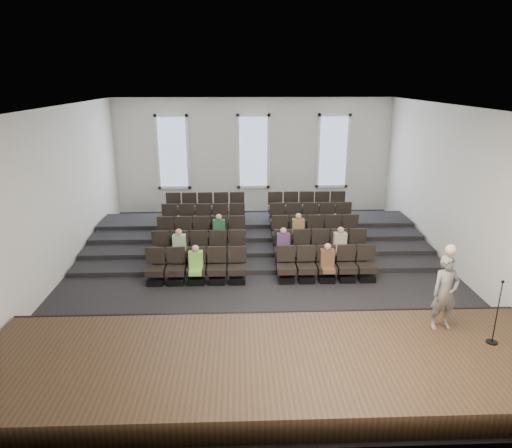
{
  "coord_description": "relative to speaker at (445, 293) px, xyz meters",
  "views": [
    {
      "loc": [
        -0.64,
        -12.93,
        5.78
      ],
      "look_at": [
        -0.13,
        0.5,
        1.46
      ],
      "focal_mm": 32.0,
      "sensor_mm": 36.0,
      "label": 1
    }
  ],
  "objects": [
    {
      "name": "ground",
      "position": [
        -3.79,
        4.16,
        -1.35
      ],
      "size": [
        14.0,
        14.0,
        0.0
      ],
      "primitive_type": "plane",
      "color": "black",
      "rests_on": "ground"
    },
    {
      "name": "ceiling",
      "position": [
        -3.79,
        4.16,
        3.66
      ],
      "size": [
        12.0,
        14.0,
        0.02
      ],
      "primitive_type": "cube",
      "color": "white",
      "rests_on": "ground"
    },
    {
      "name": "wall_back",
      "position": [
        -3.79,
        11.18,
        1.15
      ],
      "size": [
        12.0,
        0.04,
        5.0
      ],
      "primitive_type": "cube",
      "color": "silver",
      "rests_on": "ground"
    },
    {
      "name": "wall_front",
      "position": [
        -3.79,
        -2.86,
        1.15
      ],
      "size": [
        12.0,
        0.04,
        5.0
      ],
      "primitive_type": "cube",
      "color": "silver",
      "rests_on": "ground"
    },
    {
      "name": "wall_left",
      "position": [
        -9.81,
        4.16,
        1.15
      ],
      "size": [
        0.04,
        14.0,
        5.0
      ],
      "primitive_type": "cube",
      "color": "silver",
      "rests_on": "ground"
    },
    {
      "name": "wall_right",
      "position": [
        2.23,
        4.16,
        1.15
      ],
      "size": [
        0.04,
        14.0,
        5.0
      ],
      "primitive_type": "cube",
      "color": "silver",
      "rests_on": "ground"
    },
    {
      "name": "stage",
      "position": [
        -3.79,
        -0.94,
        -1.1
      ],
      "size": [
        11.8,
        3.6,
        0.5
      ],
      "primitive_type": "cube",
      "color": "#402A1B",
      "rests_on": "ground"
    },
    {
      "name": "stage_lip",
      "position": [
        -3.79,
        0.83,
        -1.1
      ],
      "size": [
        11.8,
        0.06,
        0.52
      ],
      "primitive_type": "cube",
      "color": "black",
      "rests_on": "ground"
    },
    {
      "name": "risers",
      "position": [
        -3.79,
        7.33,
        -1.15
      ],
      "size": [
        11.8,
        4.8,
        0.6
      ],
      "color": "black",
      "rests_on": "ground"
    },
    {
      "name": "seating_rows",
      "position": [
        -3.79,
        5.7,
        -0.66
      ],
      "size": [
        6.8,
        4.7,
        1.67
      ],
      "color": "black",
      "rests_on": "ground"
    },
    {
      "name": "windows",
      "position": [
        -3.79,
        11.11,
        1.35
      ],
      "size": [
        8.44,
        0.1,
        3.24
      ],
      "color": "white",
      "rests_on": "wall_back"
    },
    {
      "name": "audience",
      "position": [
        -3.69,
        4.61,
        -0.52
      ],
      "size": [
        5.45,
        2.64,
        1.1
      ],
      "color": "#85CB51",
      "rests_on": "seating_rows"
    },
    {
      "name": "speaker",
      "position": [
        0.0,
        0.0,
        0.0
      ],
      "size": [
        0.67,
        0.49,
        1.69
      ],
      "primitive_type": "imported",
      "rotation": [
        0.0,
        0.0,
        0.15
      ],
      "color": "#65625F",
      "rests_on": "stage"
    },
    {
      "name": "mic_stand",
      "position": [
        0.82,
        -0.65,
        -0.42
      ],
      "size": [
        0.24,
        0.24,
        1.43
      ],
      "color": "black",
      "rests_on": "stage"
    }
  ]
}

